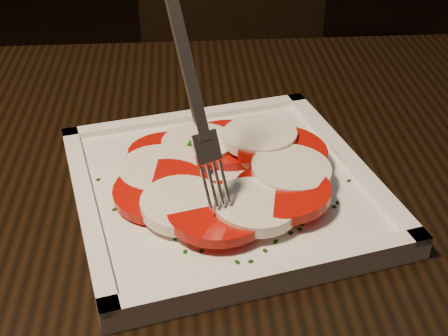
# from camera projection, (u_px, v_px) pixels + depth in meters

# --- Properties ---
(table) EXTENTS (1.28, 0.92, 0.75)m
(table) POSITION_uv_depth(u_px,v_px,m) (252.00, 309.00, 0.57)
(table) COLOR black
(table) RESTS_ON ground
(chair) EXTENTS (0.43, 0.43, 0.93)m
(chair) POSITION_uv_depth(u_px,v_px,m) (240.00, 53.00, 1.35)
(chair) COLOR black
(chair) RESTS_ON ground
(plate) EXTENTS (0.28, 0.28, 0.01)m
(plate) POSITION_uv_depth(u_px,v_px,m) (224.00, 189.00, 0.55)
(plate) COLOR white
(plate) RESTS_ON table
(caprese_salad) EXTENTS (0.22, 0.21, 0.03)m
(caprese_salad) POSITION_uv_depth(u_px,v_px,m) (224.00, 172.00, 0.54)
(caprese_salad) COLOR #C20804
(caprese_salad) RESTS_ON plate
(fork) EXTENTS (0.06, 0.09, 0.17)m
(fork) POSITION_uv_depth(u_px,v_px,m) (185.00, 79.00, 0.46)
(fork) COLOR white
(fork) RESTS_ON caprese_salad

